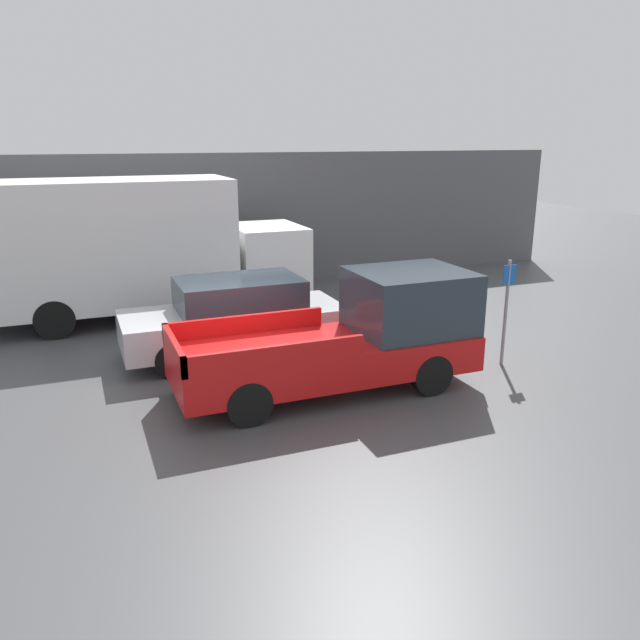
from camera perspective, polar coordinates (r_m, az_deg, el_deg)
The scene contains 7 objects.
ground_plane at distance 12.35m, azimuth -7.31°, elevation -5.91°, with size 60.00×60.00×0.00m, color #4C4C4F.
building_wall at distance 19.84m, azimuth -13.81°, elevation 8.52°, with size 28.00×0.15×4.19m.
pickup_truck at distance 11.89m, azimuth 3.24°, elevation -1.48°, with size 5.70×2.07×2.19m.
car at distance 13.79m, azimuth -7.72°, elevation 0.30°, with size 4.82×1.96×1.72m.
delivery_truck at distance 17.04m, azimuth -17.13°, elevation 6.45°, with size 8.53×2.61×3.64m.
parking_sign at distance 13.51m, azimuth 16.66°, elevation 1.19°, with size 0.30×0.07×2.26m.
newspaper_box at distance 19.59m, azimuth -21.64°, elevation 3.11°, with size 0.45×0.40×1.09m.
Camera 1 is at (-2.77, -11.09, 4.66)m, focal length 35.00 mm.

